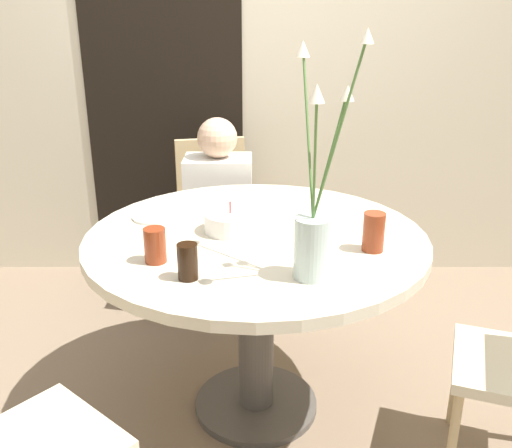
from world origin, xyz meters
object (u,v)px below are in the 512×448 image
chair_right_flank (3,444)px  person_guest (219,224)px  birthday_cake (230,222)px  side_plate (155,217)px  chair_far_back (214,213)px  flower_vase (314,226)px  drink_glass_1 (374,232)px  drink_glass_0 (188,262)px  drink_glass_2 (155,245)px

chair_right_flank → person_guest: size_ratio=0.85×
birthday_cake → side_plate: (-0.31, 0.14, -0.03)m
chair_far_back → side_plate: bearing=-114.9°
flower_vase → drink_glass_1: 0.32m
chair_far_back → drink_glass_0: size_ratio=7.80×
chair_right_flank → drink_glass_2: bearing=-81.4°
chair_far_back → person_guest: size_ratio=0.85×
side_plate → drink_glass_1: (0.80, -0.32, 0.06)m
chair_far_back → chair_right_flank: (-0.43, -1.77, 0.00)m
side_plate → drink_glass_1: size_ratio=1.34×
side_plate → person_guest: bearing=72.5°
flower_vase → drink_glass_2: bearing=167.9°
flower_vase → drink_glass_2: (-0.51, 0.11, -0.11)m
flower_vase → side_plate: (-0.58, 0.53, -0.16)m
drink_glass_2 → person_guest: size_ratio=0.11×
drink_glass_1 → chair_right_flank: bearing=-149.5°
chair_right_flank → flower_vase: size_ratio=1.22×
drink_glass_2 → person_guest: bearing=82.7°
chair_right_flank → flower_vase: 1.04m
side_plate → person_guest: size_ratio=0.17×
drink_glass_0 → drink_glass_1: bearing=19.7°
chair_far_back → drink_glass_0: (0.02, -1.36, 0.33)m
drink_glass_0 → drink_glass_2: (-0.12, 0.12, 0.00)m
chair_far_back → side_plate: chair_far_back is taller
chair_far_back → drink_glass_1: 1.35m
person_guest → chair_right_flank: bearing=-106.2°
drink_glass_2 → side_plate: bearing=99.6°
chair_far_back → drink_glass_2: bearing=-107.7°
drink_glass_0 → drink_glass_1: (0.61, 0.22, 0.01)m
chair_far_back → side_plate: size_ratio=4.91×
drink_glass_1 → drink_glass_2: size_ratio=1.16×
chair_right_flank → flower_vase: bearing=-112.7°
flower_vase → person_guest: bearing=107.2°
drink_glass_1 → chair_far_back: bearing=118.9°
flower_vase → drink_glass_1: size_ratio=5.42×
chair_far_back → flower_vase: 1.47m
chair_far_back → drink_glass_2: size_ratio=7.66×
birthday_cake → drink_glass_0: birthday_cake is taller
chair_right_flank → person_guest: bearing=-65.8°
drink_glass_0 → person_guest: size_ratio=0.11×
drink_glass_2 → chair_right_flank: bearing=-121.8°
side_plate → drink_glass_2: 0.43m
birthday_cake → side_plate: birthday_cake is taller
person_guest → side_plate: bearing=-107.5°
chair_far_back → flower_vase: (0.40, -1.34, 0.45)m
birthday_cake → person_guest: 0.87m
chair_far_back → person_guest: person_guest is taller
drink_glass_0 → drink_glass_1: drink_glass_1 is taller
chair_right_flank → flower_vase: (0.84, 0.42, 0.45)m
drink_glass_2 → drink_glass_1: bearing=7.3°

